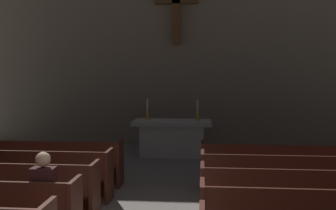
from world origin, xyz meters
The scene contains 10 objects.
pew_left_row_4 centered at (-2.65, 2.91, 0.48)m, with size 3.66×0.50×0.95m.
pew_left_row_5 centered at (-2.65, 3.89, 0.48)m, with size 3.66×0.50×0.95m.
pew_right_row_3 centered at (2.65, 1.93, 0.48)m, with size 3.66×0.50×0.95m.
pew_right_row_4 centered at (2.65, 2.91, 0.48)m, with size 3.66×0.50×0.95m.
pew_right_row_5 centered at (2.65, 3.89, 0.48)m, with size 3.66×0.50×0.95m.
altar centered at (0.00, 6.95, 0.53)m, with size 2.20×0.90×1.01m.
candlestick_left centered at (-0.70, 6.95, 1.19)m, with size 0.16×0.16×0.58m.
candlestick_right centered at (0.70, 6.95, 1.19)m, with size 0.16×0.16×0.58m.
apse_with_cross centered at (0.00, 8.86, 3.90)m, with size 12.77×0.51×7.78m.
lone_worshipper centered at (-1.26, 0.98, 0.69)m, with size 0.32×0.43×1.32m.
Camera 1 is at (0.85, -4.19, 2.40)m, focal length 43.04 mm.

